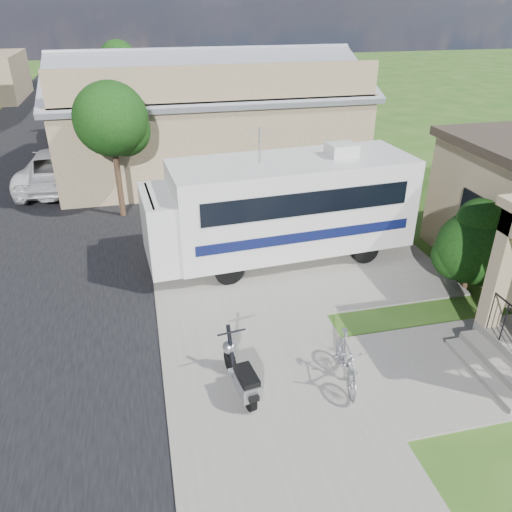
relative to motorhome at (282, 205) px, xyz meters
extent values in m
plane|color=#224713|center=(-0.76, -4.68, -1.65)|extent=(120.00, 120.00, 0.00)
cube|color=black|center=(-8.26, 5.32, -1.64)|extent=(9.00, 80.00, 0.02)
cube|color=slate|center=(-1.76, 5.32, -1.62)|extent=(4.00, 80.00, 0.06)
cube|color=slate|center=(0.74, -0.18, -1.63)|extent=(7.00, 6.00, 0.05)
cube|color=slate|center=(2.24, -5.68, -1.63)|extent=(4.00, 3.00, 0.05)
cube|color=black|center=(4.72, -1.98, 0.05)|extent=(0.04, 1.10, 1.20)
cube|color=slate|center=(2.94, -5.98, -1.49)|extent=(0.40, 2.16, 0.32)
cube|color=slate|center=(2.59, -5.98, -1.57)|extent=(0.35, 2.16, 0.16)
cube|color=#997F61|center=(3.31, -4.96, 0.20)|extent=(0.35, 0.35, 2.70)
cube|color=brown|center=(-0.76, 9.32, 0.15)|extent=(12.00, 8.00, 3.60)
cube|color=slate|center=(-0.76, 7.32, 2.50)|extent=(12.50, 4.40, 1.78)
cube|color=slate|center=(-0.76, 11.32, 2.50)|extent=(12.50, 4.40, 1.78)
cube|color=slate|center=(-0.76, 9.32, 3.20)|extent=(12.50, 0.50, 0.22)
cube|color=brown|center=(-0.76, 5.42, 2.50)|extent=(11.76, 0.20, 1.30)
cylinder|color=black|center=(-4.56, 4.32, -0.08)|extent=(0.20, 0.20, 3.15)
sphere|color=black|center=(-4.56, 4.32, 1.72)|extent=(2.40, 2.40, 2.40)
sphere|color=black|center=(-4.16, 4.52, 1.27)|extent=(1.68, 1.68, 1.68)
cylinder|color=black|center=(-4.56, 14.32, -0.01)|extent=(0.20, 0.20, 3.29)
sphere|color=black|center=(-4.56, 14.32, 1.87)|extent=(2.40, 2.40, 2.40)
sphere|color=black|center=(-4.16, 14.52, 1.40)|extent=(1.68, 1.68, 1.68)
cylinder|color=black|center=(-4.56, 23.32, -0.15)|extent=(0.20, 0.20, 3.01)
sphere|color=black|center=(-4.56, 23.32, 1.57)|extent=(2.40, 2.40, 2.40)
sphere|color=black|center=(-4.16, 23.52, 1.14)|extent=(1.68, 1.68, 1.68)
cube|color=#B8B8B4|center=(0.29, 0.02, 0.03)|extent=(6.90, 2.89, 2.50)
cube|color=#B8B8B4|center=(-3.46, -0.25, -0.26)|extent=(0.93, 2.34, 1.93)
cube|color=black|center=(-3.63, -0.26, 0.27)|extent=(0.21, 2.04, 0.87)
cube|color=black|center=(0.37, -1.19, 0.48)|extent=(5.72, 0.44, 0.63)
cube|color=black|center=(0.20, 1.24, 0.48)|extent=(5.72, 0.44, 0.63)
cube|color=#0A0F35|center=(0.37, -1.19, -0.47)|extent=(6.05, 0.46, 0.29)
cube|color=#0A0F35|center=(0.20, 1.23, -0.47)|extent=(6.05, 0.46, 0.29)
cube|color=#B8B8B4|center=(1.73, 0.13, 1.46)|extent=(0.82, 0.73, 0.34)
cylinder|color=#9A9AA1|center=(-0.67, -0.05, 1.77)|extent=(0.04, 0.04, 0.96)
cylinder|color=black|center=(-1.79, -1.19, -1.22)|extent=(0.79, 0.32, 0.77)
cylinder|color=black|center=(-1.94, 0.92, -1.22)|extent=(0.79, 0.32, 0.77)
cylinder|color=black|center=(2.24, -0.90, -1.22)|extent=(0.79, 0.32, 0.77)
cylinder|color=black|center=(2.09, 1.21, -1.22)|extent=(0.79, 0.32, 0.77)
cylinder|color=black|center=(4.27, -2.83, -1.28)|extent=(0.15, 0.15, 0.75)
sphere|color=black|center=(4.27, -2.83, -0.44)|extent=(1.87, 1.87, 1.87)
sphere|color=black|center=(4.65, -2.55, -0.06)|extent=(1.50, 1.50, 1.50)
sphere|color=black|center=(3.99, -2.65, -0.72)|extent=(1.31, 1.31, 1.31)
sphere|color=black|center=(4.46, -3.11, -0.81)|extent=(1.12, 1.12, 1.12)
sphere|color=black|center=(4.27, -2.83, 0.31)|extent=(1.12, 1.12, 1.12)
cylinder|color=black|center=(-2.23, -5.82, -1.36)|extent=(0.19, 0.48, 0.46)
cylinder|color=black|center=(-2.39, -4.67, -1.36)|extent=(0.19, 0.48, 0.46)
cube|color=#9A9AA1|center=(-2.31, -5.30, -1.30)|extent=(0.39, 0.62, 0.08)
cube|color=#9A9AA1|center=(-2.25, -5.72, -1.15)|extent=(0.43, 0.62, 0.32)
cube|color=black|center=(-2.25, -5.67, -0.94)|extent=(0.40, 0.67, 0.13)
cube|color=black|center=(-2.21, -5.98, -1.17)|extent=(0.22, 0.23, 0.11)
cylinder|color=black|center=(-2.38, -4.75, -0.94)|extent=(0.13, 0.36, 0.88)
sphere|color=#9A9AA1|center=(-2.39, -4.67, -1.01)|extent=(0.29, 0.29, 0.29)
sphere|color=black|center=(-2.40, -4.59, -1.01)|extent=(0.13, 0.13, 0.13)
cylinder|color=black|center=(-2.37, -4.83, -0.54)|extent=(0.58, 0.12, 0.04)
cube|color=black|center=(-2.39, -4.67, -1.23)|extent=(0.19, 0.31, 0.06)
imported|color=#9A9AA1|center=(-0.22, -5.51, -1.14)|extent=(0.76, 1.76, 1.02)
imported|color=silver|center=(-6.97, 8.15, -0.88)|extent=(3.05, 5.78, 1.55)
imported|color=silver|center=(-7.28, 14.98, -0.84)|extent=(3.23, 5.90, 1.62)
cylinder|color=#167130|center=(2.99, -5.26, -1.55)|extent=(0.46, 0.46, 0.21)
camera|label=1|loc=(-3.70, -12.61, 5.26)|focal=35.00mm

